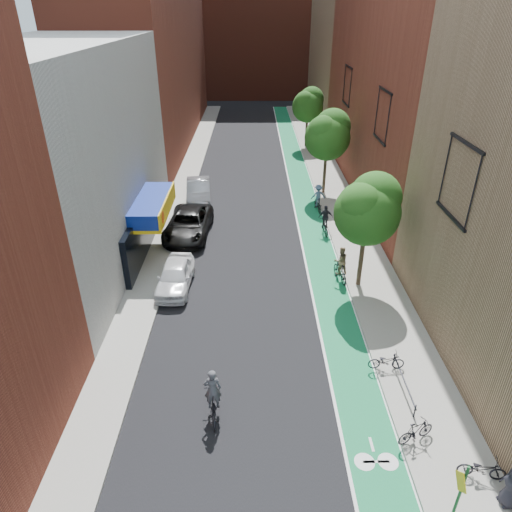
{
  "coord_description": "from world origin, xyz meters",
  "views": [
    {
      "loc": [
        -0.16,
        -11.1,
        13.6
      ],
      "look_at": [
        0.01,
        10.77,
        1.5
      ],
      "focal_mm": 32.0,
      "sensor_mm": 36.0,
      "label": 1
    }
  ],
  "objects_px": {
    "cyclist_lane_mid": "(325,223)",
    "pedestrian": "(512,486)",
    "parked_car_silver": "(199,191)",
    "parked_car_white": "(175,276)",
    "cyclist_lane_far": "(318,199)",
    "cyclist_lane_near": "(340,267)",
    "cyclist_lead": "(213,401)",
    "parked_car_black": "(188,224)"
  },
  "relations": [
    {
      "from": "cyclist_lane_mid",
      "to": "pedestrian",
      "type": "distance_m",
      "value": 19.45
    },
    {
      "from": "parked_car_silver",
      "to": "pedestrian",
      "type": "bearing_deg",
      "value": -70.3
    },
    {
      "from": "parked_car_white",
      "to": "cyclist_lane_far",
      "type": "xyz_separation_m",
      "value": [
        9.07,
        10.6,
        0.14
      ]
    },
    {
      "from": "parked_car_white",
      "to": "cyclist_lane_near",
      "type": "xyz_separation_m",
      "value": [
        9.07,
        0.75,
        0.1
      ]
    },
    {
      "from": "parked_car_white",
      "to": "parked_car_silver",
      "type": "relative_size",
      "value": 0.84
    },
    {
      "from": "parked_car_white",
      "to": "cyclist_lane_near",
      "type": "relative_size",
      "value": 2.15
    },
    {
      "from": "cyclist_lane_near",
      "to": "cyclist_lane_far",
      "type": "relative_size",
      "value": 1.0
    },
    {
      "from": "cyclist_lead",
      "to": "pedestrian",
      "type": "relative_size",
      "value": 1.33
    },
    {
      "from": "cyclist_lead",
      "to": "cyclist_lane_far",
      "type": "relative_size",
      "value": 1.07
    },
    {
      "from": "parked_car_black",
      "to": "pedestrian",
      "type": "xyz_separation_m",
      "value": [
        12.05,
        -19.0,
        0.13
      ]
    },
    {
      "from": "cyclist_lead",
      "to": "cyclist_lane_near",
      "type": "height_order",
      "value": "cyclist_lead"
    },
    {
      "from": "cyclist_lane_mid",
      "to": "cyclist_lane_near",
      "type": "bearing_deg",
      "value": 86.87
    },
    {
      "from": "cyclist_lead",
      "to": "pedestrian",
      "type": "bearing_deg",
      "value": 152.01
    },
    {
      "from": "parked_car_black",
      "to": "cyclist_lane_near",
      "type": "distance_m",
      "value": 10.79
    },
    {
      "from": "parked_car_black",
      "to": "cyclist_lane_near",
      "type": "height_order",
      "value": "cyclist_lane_near"
    },
    {
      "from": "pedestrian",
      "to": "cyclist_lane_far",
      "type": "bearing_deg",
      "value": -179.35
    },
    {
      "from": "parked_car_white",
      "to": "cyclist_lane_mid",
      "type": "distance_m",
      "value": 11.27
    },
    {
      "from": "parked_car_black",
      "to": "parked_car_silver",
      "type": "height_order",
      "value": "parked_car_silver"
    },
    {
      "from": "cyclist_lead",
      "to": "cyclist_lane_near",
      "type": "relative_size",
      "value": 1.07
    },
    {
      "from": "cyclist_lane_near",
      "to": "pedestrian",
      "type": "distance_m",
      "value": 13.61
    },
    {
      "from": "cyclist_lead",
      "to": "cyclist_lane_far",
      "type": "distance_m",
      "value": 20.52
    },
    {
      "from": "parked_car_black",
      "to": "cyclist_lead",
      "type": "relative_size",
      "value": 2.78
    },
    {
      "from": "cyclist_lane_mid",
      "to": "cyclist_lane_far",
      "type": "height_order",
      "value": "cyclist_lane_far"
    },
    {
      "from": "parked_car_white",
      "to": "cyclist_lane_mid",
      "type": "height_order",
      "value": "cyclist_lane_mid"
    },
    {
      "from": "cyclist_lane_near",
      "to": "pedestrian",
      "type": "relative_size",
      "value": 1.25
    },
    {
      "from": "parked_car_white",
      "to": "parked_car_silver",
      "type": "xyz_separation_m",
      "value": [
        -0.02,
        12.53,
        0.11
      ]
    },
    {
      "from": "parked_car_white",
      "to": "parked_car_black",
      "type": "distance_m",
      "value": 6.46
    },
    {
      "from": "parked_car_silver",
      "to": "cyclist_lane_mid",
      "type": "xyz_separation_m",
      "value": [
        9.09,
        -5.84,
        -0.11
      ]
    },
    {
      "from": "parked_car_silver",
      "to": "cyclist_lead",
      "type": "height_order",
      "value": "cyclist_lead"
    },
    {
      "from": "parked_car_silver",
      "to": "cyclist_lane_far",
      "type": "relative_size",
      "value": 2.54
    },
    {
      "from": "cyclist_lane_far",
      "to": "pedestrian",
      "type": "relative_size",
      "value": 1.25
    },
    {
      "from": "cyclist_lane_mid",
      "to": "pedestrian",
      "type": "bearing_deg",
      "value": 95.44
    },
    {
      "from": "cyclist_lane_near",
      "to": "parked_car_white",
      "type": "bearing_deg",
      "value": -7.35
    },
    {
      "from": "parked_car_silver",
      "to": "pedestrian",
      "type": "relative_size",
      "value": 3.17
    },
    {
      "from": "cyclist_lane_near",
      "to": "pedestrian",
      "type": "bearing_deg",
      "value": 90.24
    },
    {
      "from": "cyclist_lane_far",
      "to": "parked_car_black",
      "type": "bearing_deg",
      "value": 17.6
    },
    {
      "from": "cyclist_lead",
      "to": "parked_car_white",
      "type": "bearing_deg",
      "value": -79.57
    },
    {
      "from": "parked_car_silver",
      "to": "cyclist_lane_near",
      "type": "bearing_deg",
      "value": -58.2
    },
    {
      "from": "parked_car_black",
      "to": "parked_car_silver",
      "type": "relative_size",
      "value": 1.16
    },
    {
      "from": "parked_car_black",
      "to": "cyclist_lead",
      "type": "distance_m",
      "value": 15.61
    },
    {
      "from": "cyclist_lane_far",
      "to": "parked_car_white",
      "type": "bearing_deg",
      "value": 42.68
    },
    {
      "from": "parked_car_white",
      "to": "pedestrian",
      "type": "distance_m",
      "value": 17.35
    }
  ]
}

